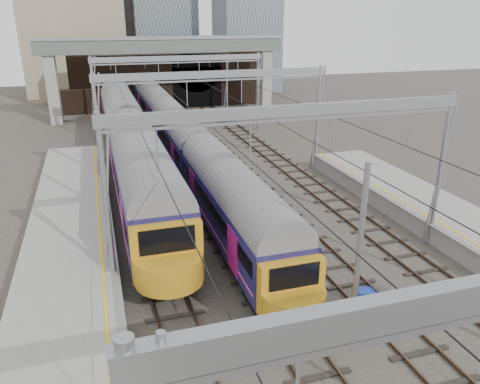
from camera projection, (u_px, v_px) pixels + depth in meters
name	position (u px, v px, depth m)	size (l,w,h in m)	color
ground	(380.00, 378.00, 15.74)	(160.00, 160.00, 0.00)	#38332D
platform_left	(61.00, 378.00, 14.95)	(4.32, 55.00, 1.12)	gray
tracks	(245.00, 211.00, 29.14)	(14.40, 80.00, 0.22)	#4C3828
overhead_line	(217.00, 90.00, 32.63)	(16.80, 80.00, 8.00)	gray
retaining_wall	(169.00, 74.00, 61.02)	(28.00, 2.75, 9.00)	black
overbridge	(163.00, 54.00, 54.29)	(28.00, 3.00, 9.25)	gray
train_main	(166.00, 119.00, 44.00)	(2.62, 60.55, 4.56)	black
train_second	(130.00, 141.00, 34.93)	(3.08, 35.62, 5.21)	black
equip_cover_b	(367.00, 291.00, 20.59)	(0.85, 0.60, 0.10)	blue
equip_cover_c	(290.00, 246.00, 24.69)	(0.73, 0.52, 0.09)	blue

